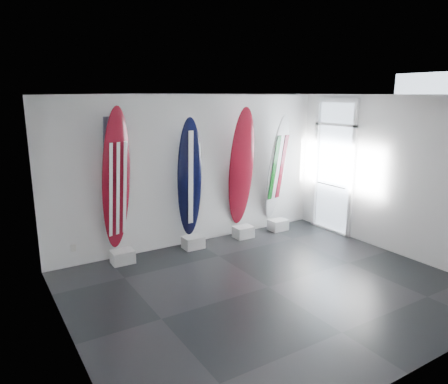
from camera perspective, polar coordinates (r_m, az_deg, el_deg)
floor at (r=6.83m, az=6.14°, el=-12.87°), size 6.00×6.00×0.00m
ceiling at (r=6.15m, az=6.84°, el=13.16°), size 6.00×6.00×0.00m
wall_back at (r=8.38m, az=-4.14°, el=2.88°), size 6.00×0.00×6.00m
wall_front at (r=4.71m, az=25.73°, el=-6.64°), size 6.00×0.00×6.00m
wall_left at (r=5.10m, az=-21.16°, el=-4.74°), size 0.00×5.00×5.00m
wall_right at (r=8.48m, az=22.63°, el=2.02°), size 0.00×5.00×5.00m
display_block_usa at (r=7.86m, az=-13.79°, el=-8.66°), size 0.40×0.30×0.24m
surfboard_usa at (r=7.55m, az=-14.61°, el=1.62°), size 0.67×0.53×2.60m
display_block_navy at (r=8.38m, az=-4.26°, el=-6.92°), size 0.40×0.30×0.24m
surfboard_navy at (r=8.11m, az=-4.75°, el=1.94°), size 0.54×0.20×2.36m
display_block_swiss at (r=8.97m, az=2.69°, el=-5.52°), size 0.40×0.30×0.24m
surfboard_swiss at (r=8.71m, az=2.41°, el=3.33°), size 0.61×0.48×2.54m
display_block_italy at (r=9.52m, az=7.46°, el=-4.51°), size 0.40×0.30×0.24m
surfboard_italy at (r=9.29m, az=7.31°, el=3.34°), size 0.63×0.57×2.38m
wall_outlet at (r=7.88m, az=-20.04°, el=-7.26°), size 0.09×0.02×0.13m
glass_door at (r=9.44m, az=14.88°, el=3.17°), size 0.12×1.16×2.85m
balcony at (r=10.61m, az=19.54°, el=-1.19°), size 2.80×2.20×1.20m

